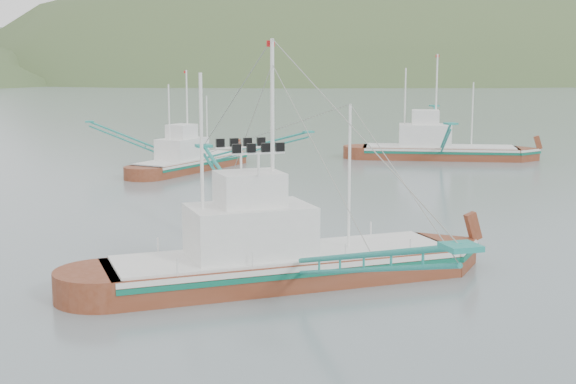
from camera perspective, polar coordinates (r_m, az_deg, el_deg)
name	(u,v)px	position (r m, az deg, el deg)	size (l,w,h in m)	color
ground	(326,278)	(37.97, 2.71, -6.16)	(1200.00, 1200.00, 0.00)	slate
main_boat	(278,246)	(36.86, -0.69, -3.88)	(16.50, 29.56, 11.96)	maroon
bg_boat_right	(439,136)	(85.59, 10.70, 3.92)	(16.41, 27.54, 11.77)	maroon
bg_boat_far	(190,147)	(75.97, -6.97, 3.18)	(20.56, 20.93, 10.09)	maroon
headland_right	(448,78)	(528.73, 11.34, 7.94)	(684.00, 432.00, 306.00)	#3E542B
ridge_distant	(98,76)	(595.99, -13.34, 8.00)	(960.00, 400.00, 240.00)	slate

